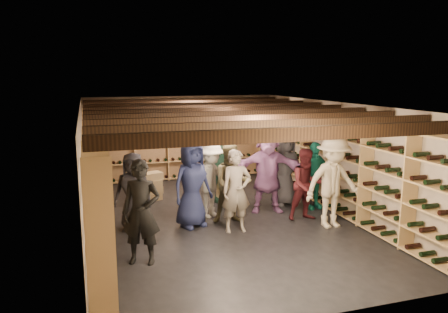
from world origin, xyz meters
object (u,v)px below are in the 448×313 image
crate_stack_right (226,187)px  person_1 (141,212)px  crate_loose (228,180)px  person_12 (285,169)px  person_7 (236,191)px  person_11 (268,170)px  person_6 (192,184)px  person_10 (218,168)px  crate_stack_left (151,186)px  person_3 (333,182)px  person_2 (232,184)px  person_4 (313,175)px  person_9 (211,180)px  person_0 (133,192)px  person_8 (307,185)px

crate_stack_right → person_1: 4.18m
crate_stack_right → crate_loose: size_ratio=1.16×
crate_loose → person_12: 2.54m
person_12 → person_7: bearing=-144.3°
person_7 → person_11: 1.47m
person_6 → person_10: size_ratio=1.05×
crate_stack_left → person_3: bearing=-43.2°
crate_stack_right → person_3: (1.33, -2.72, 0.66)m
crate_stack_right → person_2: (-0.47, -1.85, 0.56)m
crate_loose → person_6: size_ratio=0.29×
person_4 → person_11: 1.11m
crate_loose → person_9: person_9 is taller
person_0 → person_6: 1.14m
person_2 → person_6: person_6 is taller
person_0 → person_2: bearing=19.4°
person_0 → person_2: 1.97m
person_11 → person_3: bearing=-42.4°
person_1 → person_8: (3.53, 1.13, -0.09)m
crate_stack_right → person_8: bearing=-64.2°
crate_stack_left → crate_stack_right: size_ratio=1.17×
person_2 → person_9: 0.55m
person_7 → crate_stack_left: bearing=117.3°
person_1 → person_3: person_3 is taller
person_12 → person_10: bearing=149.2°
crate_loose → person_10: 1.94m
person_10 → person_12: person_12 is taller
person_2 → person_11: 1.08m
crate_stack_right → person_7: (-0.57, -2.40, 0.55)m
person_2 → person_4: size_ratio=1.07×
person_8 → person_9: 2.01m
crate_stack_right → person_3: person_3 is taller
crate_stack_left → person_3: size_ratio=0.37×
person_7 → person_6: bearing=145.7°
person_2 → person_9: size_ratio=1.01×
person_11 → person_8: bearing=-39.4°
crate_stack_right → person_4: bearing=-43.2°
person_4 → person_6: size_ratio=0.88×
person_0 → person_3: size_ratio=0.84×
person_12 → crate_loose: bearing=101.6°
person_9 → person_4: bearing=-26.1°
person_0 → person_10: bearing=56.8°
crate_stack_right → person_1: (-2.48, -3.31, 0.59)m
person_9 → person_0: bearing=165.9°
person_1 → person_6: bearing=72.5°
person_1 → person_11: 3.54m
person_11 → crate_loose: bearing=105.7°
crate_stack_left → person_12: bearing=-23.8°
person_2 → person_11: person_11 is taller
crate_stack_right → person_11: person_11 is taller
person_10 → person_11: size_ratio=0.87×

